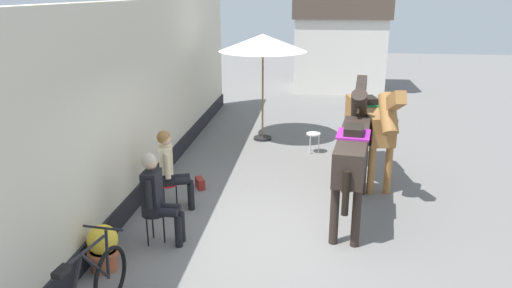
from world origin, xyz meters
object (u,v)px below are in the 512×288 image
object	(u,v)px
saddled_horse_far	(370,120)
flower_planter_near	(103,247)
seated_visitor_near	(157,194)
spare_stool_white	(313,136)
saddled_horse_near	(353,147)
seated_visitor_far	(170,166)
satchel_bag	(200,183)
cafe_parasol	(263,43)

from	to	relation	value
saddled_horse_far	flower_planter_near	size ratio (longest dim) A/B	4.66
seated_visitor_near	spare_stool_white	xyz separation A→B (m)	(2.20, 4.45, -0.38)
saddled_horse_far	spare_stool_white	distance (m)	1.89
saddled_horse_near	saddled_horse_far	bearing A→B (deg)	75.89
seated_visitor_near	saddled_horse_far	size ratio (longest dim) A/B	0.47
seated_visitor_near	seated_visitor_far	distance (m)	1.15
seated_visitor_near	flower_planter_near	distance (m)	1.03
seated_visitor_far	saddled_horse_far	bearing A→B (deg)	29.83
seated_visitor_near	satchel_bag	distance (m)	2.19
seated_visitor_far	flower_planter_near	xyz separation A→B (m)	(-0.36, -1.92, -0.44)
saddled_horse_near	flower_planter_near	size ratio (longest dim) A/B	4.67
seated_visitor_far	flower_planter_near	distance (m)	2.00
seated_visitor_far	saddled_horse_near	distance (m)	3.01
seated_visitor_near	seated_visitor_far	bearing A→B (deg)	96.88
spare_stool_white	saddled_horse_near	bearing A→B (deg)	-78.31
seated_visitor_near	saddled_horse_near	bearing A→B (deg)	25.55
cafe_parasol	spare_stool_white	world-z (taller)	cafe_parasol
flower_planter_near	seated_visitor_far	bearing A→B (deg)	79.33
seated_visitor_far	flower_planter_near	world-z (taller)	seated_visitor_far
seated_visitor_far	cafe_parasol	world-z (taller)	cafe_parasol
seated_visitor_near	flower_planter_near	xyz separation A→B (m)	(-0.50, -0.78, -0.44)
seated_visitor_far	saddled_horse_near	bearing A→B (deg)	4.21
saddled_horse_near	flower_planter_near	distance (m)	4.05
saddled_horse_far	cafe_parasol	xyz separation A→B (m)	(-2.34, 2.24, 1.20)
spare_stool_white	flower_planter_near	bearing A→B (deg)	-117.26
saddled_horse_far	spare_stool_white	world-z (taller)	saddled_horse_far
saddled_horse_far	satchel_bag	bearing A→B (deg)	-162.17
seated_visitor_near	seated_visitor_far	xyz separation A→B (m)	(-0.14, 1.14, 0.00)
seated_visitor_near	satchel_bag	world-z (taller)	seated_visitor_near
saddled_horse_far	spare_stool_white	size ratio (longest dim) A/B	6.48
saddled_horse_far	cafe_parasol	bearing A→B (deg)	136.25
saddled_horse_near	flower_planter_near	world-z (taller)	saddled_horse_near
saddled_horse_far	flower_planter_near	bearing A→B (deg)	-134.23
flower_planter_near	satchel_bag	bearing A→B (deg)	77.86
flower_planter_near	seated_visitor_near	bearing A→B (deg)	57.46
seated_visitor_far	flower_planter_near	size ratio (longest dim) A/B	2.17
seated_visitor_far	seated_visitor_near	bearing A→B (deg)	-83.12
seated_visitor_far	satchel_bag	distance (m)	1.19
saddled_horse_near	cafe_parasol	bearing A→B (deg)	115.53
seated_visitor_near	saddled_horse_near	world-z (taller)	saddled_horse_near
saddled_horse_far	saddled_horse_near	bearing A→B (deg)	-104.11
seated_visitor_far	saddled_horse_far	world-z (taller)	saddled_horse_far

